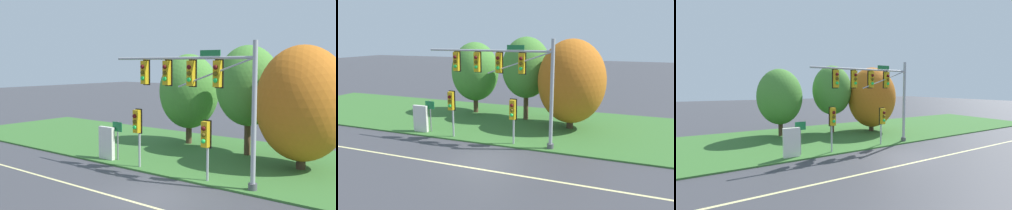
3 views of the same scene
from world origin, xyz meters
The scene contains 11 objects.
ground_plane centered at (0.00, 0.00, 0.00)m, with size 160.00×160.00×0.00m, color #3D3D42.
lane_stripe centered at (0.00, -1.20, 0.00)m, with size 36.00×0.16×0.01m, color beige.
grass_verge centered at (0.00, 8.25, 0.05)m, with size 48.00×11.50×0.10m, color #386B2D.
traffic_signal_mast centered at (0.19, 3.06, 4.66)m, with size 8.46×0.49×6.58m.
pedestrian_signal_near_kerb centered at (-3.69, 2.87, 2.41)m, with size 0.46×0.55×3.18m.
pedestrian_signal_further_along centered at (0.66, 2.90, 2.20)m, with size 0.46×0.55×2.93m.
route_sign_post centered at (-5.79, 3.46, 1.60)m, with size 0.73×0.08×2.27m.
tree_nearest_road centered at (-5.56, 10.16, 3.74)m, with size 4.11×4.11×6.22m.
tree_left_of_mast centered at (-0.59, 9.37, 4.32)m, with size 3.91×3.91×6.68m.
tree_behind_signpost centered at (3.30, 8.03, 3.59)m, with size 4.89×4.89×6.55m.
info_kiosk centered at (-6.47, 3.22, 1.04)m, with size 1.10×0.24×1.90m.
Camera 2 is at (7.50, -15.61, 6.82)m, focal length 35.00 mm.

